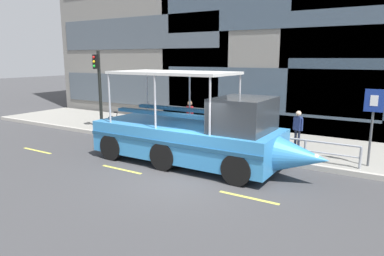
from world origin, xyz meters
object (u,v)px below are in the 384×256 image
Objects in this scene: leaned_bicycle at (119,123)px; pedestrian_mid_right at (190,115)px; duck_tour_boat at (198,136)px; pedestrian_near_bow at (298,126)px; traffic_light_pole at (99,82)px; pedestrian_mid_left at (220,118)px; parking_sign at (373,115)px.

pedestrian_mid_right is (3.70, 1.00, 0.63)m from leaned_bicycle.
duck_tour_boat is at bearing -21.61° from leaned_bicycle.
pedestrian_near_bow is (8.85, 1.07, 0.58)m from leaned_bicycle.
pedestrian_mid_right is at bearing 15.06° from leaned_bicycle.
pedestrian_near_bow is 0.95× the size of pedestrian_mid_right.
pedestrian_mid_left is at bearing 8.90° from traffic_light_pole.
duck_tour_boat is at bearing -155.38° from parking_sign.
parking_sign reaches higher than pedestrian_mid_left.
pedestrian_mid_left is (6.52, 1.02, -1.42)m from traffic_light_pole.
parking_sign is 8.00m from pedestrian_mid_right.
pedestrian_mid_right is (4.78, 1.22, -1.45)m from traffic_light_pole.
duck_tour_boat is at bearing -76.93° from pedestrian_mid_left.
parking_sign is 6.01m from duck_tour_boat.
pedestrian_mid_right is at bearing 125.87° from duck_tour_boat.
pedestrian_near_bow is at bearing 0.82° from pedestrian_mid_right.
leaned_bicycle is 1.03× the size of pedestrian_mid_left.
parking_sign is 1.68× the size of pedestrian_near_bow.
pedestrian_mid_left reaches higher than leaned_bicycle.
traffic_light_pole is at bearing -165.65° from pedestrian_mid_right.
traffic_light_pole is 1.52× the size of parking_sign.
parking_sign reaches higher than pedestrian_near_bow.
leaned_bicycle is 3.88m from pedestrian_mid_right.
parking_sign is at bearing 1.13° from traffic_light_pole.
leaned_bicycle is 8.93m from pedestrian_near_bow.
leaned_bicycle is 1.10× the size of pedestrian_near_bow.
leaned_bicycle is at bearing -173.11° from pedestrian_near_bow.
pedestrian_near_bow is at bearing 159.13° from parking_sign.
traffic_light_pole is at bearing -168.11° from leaned_bicycle.
parking_sign is 1.60× the size of pedestrian_mid_right.
parking_sign is 6.25m from pedestrian_mid_left.
pedestrian_mid_right is (-7.90, 0.97, -0.81)m from parking_sign.
pedestrian_mid_right is at bearing 14.35° from traffic_light_pole.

